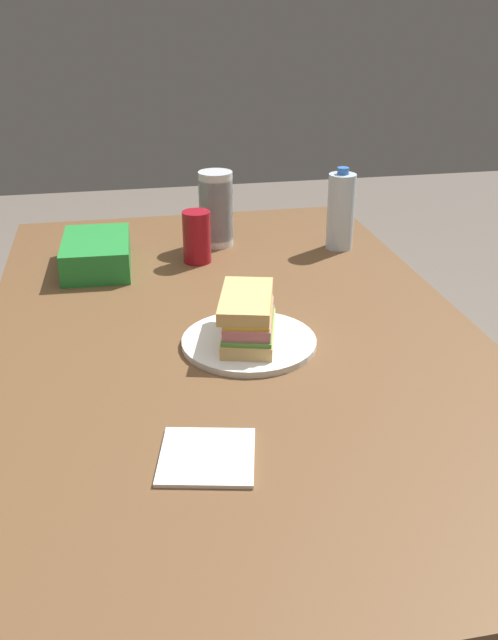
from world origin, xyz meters
name	(u,v)px	position (x,y,z in m)	size (l,w,h in m)	color
ground_plane	(235,615)	(0.00, 0.00, 0.00)	(8.00, 8.00, 0.00)	#70665B
dining_table	(232,371)	(0.00, 0.00, 0.67)	(1.49, 0.92, 0.77)	brown
paper_plate	(249,342)	(-0.08, -0.02, 0.78)	(0.24, 0.24, 0.01)	white
sandwich	(248,318)	(-0.08, -0.02, 0.82)	(0.20, 0.13, 0.08)	#DBB26B
soda_can_red	(197,237)	(0.36, 0.02, 0.83)	(0.07, 0.07, 0.12)	maroon
chip_bag	(97,254)	(0.36, 0.25, 0.80)	(0.23, 0.15, 0.07)	#268C38
water_bottle_tall	(341,211)	(0.39, -0.34, 0.86)	(0.07, 0.07, 0.20)	silver
plastic_cup_stack	(216,209)	(0.47, -0.05, 0.86)	(0.08, 0.08, 0.18)	silver
paper_napkin	(207,456)	(-0.40, 0.10, 0.77)	(0.13, 0.13, 0.01)	white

